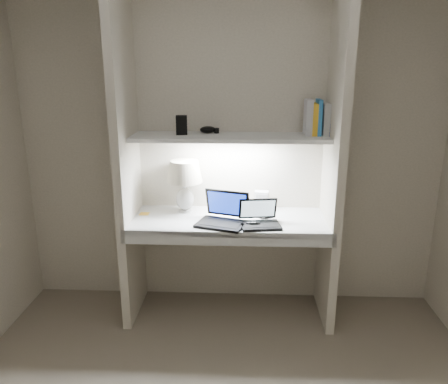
# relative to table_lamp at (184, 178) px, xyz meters

# --- Properties ---
(back_wall) EXTENTS (3.20, 0.01, 2.50)m
(back_wall) POSITION_rel_table_lamp_xyz_m (0.34, 0.14, 0.21)
(back_wall) COLOR beige
(back_wall) RESTS_ON floor
(alcove_panel_left) EXTENTS (0.06, 0.55, 2.50)m
(alcove_panel_left) POSITION_rel_table_lamp_xyz_m (-0.39, -0.14, 0.21)
(alcove_panel_left) COLOR beige
(alcove_panel_left) RESTS_ON floor
(alcove_panel_right) EXTENTS (0.06, 0.55, 2.50)m
(alcove_panel_right) POSITION_rel_table_lamp_xyz_m (1.07, -0.14, 0.21)
(alcove_panel_right) COLOR beige
(alcove_panel_right) RESTS_ON floor
(desk) EXTENTS (1.40, 0.55, 0.04)m
(desk) POSITION_rel_table_lamp_xyz_m (0.34, -0.14, -0.29)
(desk) COLOR white
(desk) RESTS_ON alcove_panel_left
(desk_apron) EXTENTS (1.46, 0.03, 0.10)m
(desk_apron) POSITION_rel_table_lamp_xyz_m (0.34, -0.40, -0.32)
(desk_apron) COLOR silver
(desk_apron) RESTS_ON desk
(shelf) EXTENTS (1.40, 0.36, 0.03)m
(shelf) POSITION_rel_table_lamp_xyz_m (0.34, -0.04, 0.31)
(shelf) COLOR silver
(shelf) RESTS_ON back_wall
(strip_light) EXTENTS (0.60, 0.04, 0.02)m
(strip_light) POSITION_rel_table_lamp_xyz_m (0.34, -0.04, 0.29)
(strip_light) COLOR white
(strip_light) RESTS_ON shelf
(table_lamp) EXTENTS (0.27, 0.27, 0.40)m
(table_lamp) POSITION_rel_table_lamp_xyz_m (0.00, 0.00, 0.00)
(table_lamp) COLOR white
(table_lamp) RESTS_ON desk
(laptop_main) EXTENTS (0.40, 0.37, 0.22)m
(laptop_main) POSITION_rel_table_lamp_xyz_m (0.30, -0.24, -0.22)
(laptop_main) COLOR black
(laptop_main) RESTS_ON desk
(laptop_netbook) EXTENTS (0.30, 0.27, 0.17)m
(laptop_netbook) POSITION_rel_table_lamp_xyz_m (0.56, -0.26, -0.23)
(laptop_netbook) COLOR black
(laptop_netbook) RESTS_ON desk
(speaker) EXTENTS (0.11, 0.09, 0.15)m
(speaker) POSITION_rel_table_lamp_xyz_m (0.58, 0.07, -0.19)
(speaker) COLOR silver
(speaker) RESTS_ON desk
(mouse) EXTENTS (0.11, 0.07, 0.04)m
(mouse) POSITION_rel_table_lamp_xyz_m (0.51, -0.29, -0.25)
(mouse) COLOR black
(mouse) RESTS_ON desk
(cable_coil) EXTENTS (0.13, 0.13, 0.01)m
(cable_coil) POSITION_rel_table_lamp_xyz_m (0.63, -0.08, -0.26)
(cable_coil) COLOR black
(cable_coil) RESTS_ON desk
(sticky_note) EXTENTS (0.07, 0.07, 0.00)m
(sticky_note) POSITION_rel_table_lamp_xyz_m (-0.30, -0.07, -0.27)
(sticky_note) COLOR gold
(sticky_note) RESTS_ON desk
(book_row) EXTENTS (0.24, 0.17, 0.25)m
(book_row) POSITION_rel_table_lamp_xyz_m (0.99, 0.00, 0.45)
(book_row) COLOR silver
(book_row) RESTS_ON shelf
(shelf_box) EXTENTS (0.09, 0.07, 0.14)m
(shelf_box) POSITION_rel_table_lamp_xyz_m (-0.01, -0.03, 0.40)
(shelf_box) COLOR black
(shelf_box) RESTS_ON shelf
(shelf_gadget) EXTENTS (0.14, 0.12, 0.05)m
(shelf_gadget) POSITION_rel_table_lamp_xyz_m (0.18, 0.04, 0.35)
(shelf_gadget) COLOR black
(shelf_gadget) RESTS_ON shelf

